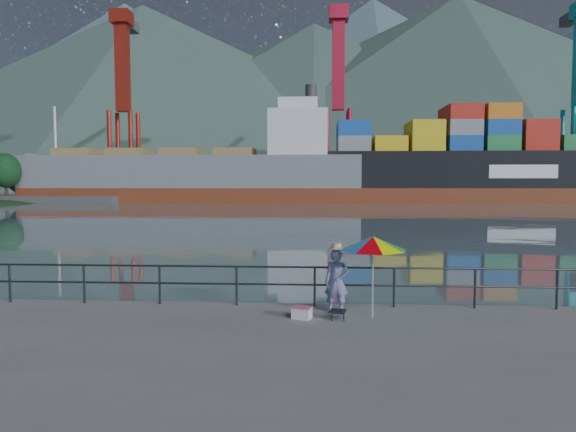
% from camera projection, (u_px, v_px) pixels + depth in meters
% --- Properties ---
extents(ground, '(24.00, 11.00, 0.50)m').
position_uv_depth(ground, '(249.00, 403.00, 7.94)').
color(ground, slate).
rests_on(ground, ground).
extents(harbor_water, '(500.00, 280.00, 0.00)m').
position_uv_depth(harbor_water, '(312.00, 192.00, 140.90)').
color(harbor_water, slate).
rests_on(harbor_water, ground).
extents(far_dock, '(200.00, 40.00, 0.40)m').
position_uv_depth(far_dock, '(360.00, 196.00, 103.51)').
color(far_dock, '#514F4C').
rests_on(far_dock, ground).
extents(guardrail, '(22.00, 0.06, 1.03)m').
position_uv_depth(guardrail, '(275.00, 286.00, 13.07)').
color(guardrail, '#2D3033').
rests_on(guardrail, ground).
extents(mountains, '(600.00, 332.80, 80.00)m').
position_uv_depth(mountains, '(407.00, 103.00, 213.76)').
color(mountains, '#385147').
rests_on(mountains, ground).
extents(port_cranes, '(116.00, 28.00, 38.40)m').
position_uv_depth(port_cranes, '(483.00, 109.00, 92.29)').
color(port_cranes, red).
rests_on(port_cranes, ground).
extents(container_stacks, '(58.00, 5.40, 7.80)m').
position_uv_depth(container_stacks, '(479.00, 180.00, 102.66)').
color(container_stacks, red).
rests_on(container_stacks, ground).
extents(fisherman, '(0.60, 0.42, 1.56)m').
position_uv_depth(fisherman, '(337.00, 282.00, 12.24)').
color(fisherman, navy).
rests_on(fisherman, ground).
extents(beach_umbrella, '(1.81, 1.81, 1.91)m').
position_uv_depth(beach_umbrella, '(373.00, 243.00, 11.79)').
color(beach_umbrella, white).
rests_on(beach_umbrella, ground).
extents(folding_stool, '(0.41, 0.41, 0.23)m').
position_uv_depth(folding_stool, '(338.00, 315.00, 11.75)').
color(folding_stool, black).
rests_on(folding_stool, ground).
extents(cooler_bag, '(0.49, 0.40, 0.25)m').
position_uv_depth(cooler_bag, '(302.00, 313.00, 11.88)').
color(cooler_bag, silver).
rests_on(cooler_bag, ground).
extents(fishing_rod, '(0.37, 1.50, 1.08)m').
position_uv_depth(fishing_rod, '(334.00, 305.00, 13.14)').
color(fishing_rod, black).
rests_on(fishing_rod, ground).
extents(bulk_carrier, '(52.94, 9.16, 14.50)m').
position_uv_depth(bulk_carrier, '(204.00, 175.00, 81.63)').
color(bulk_carrier, brown).
rests_on(bulk_carrier, ground).
extents(container_ship, '(62.09, 10.35, 18.10)m').
position_uv_depth(container_ship, '(521.00, 164.00, 81.06)').
color(container_ship, brown).
rests_on(container_ship, ground).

